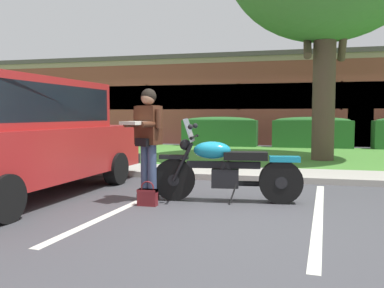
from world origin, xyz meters
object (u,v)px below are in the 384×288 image
(hedge_center_left, at_px, (312,132))
(brick_building, at_px, (252,102))
(hedge_left, at_px, (220,131))
(motorcycle, at_px, (232,170))
(parked_suv_adjacent, at_px, (20,137))
(rider_person, at_px, (147,135))
(handbag, at_px, (147,196))

(hedge_center_left, distance_m, brick_building, 7.74)
(hedge_left, bearing_deg, motorcycle, -78.72)
(motorcycle, xyz_separation_m, parked_suv_adjacent, (-3.32, -0.43, 0.47))
(motorcycle, bearing_deg, hedge_left, 101.28)
(rider_person, bearing_deg, hedge_left, 94.40)
(motorcycle, distance_m, rider_person, 1.38)
(motorcycle, height_order, parked_suv_adjacent, parked_suv_adjacent)
(parked_suv_adjacent, bearing_deg, handbag, -3.42)
(hedge_center_left, bearing_deg, rider_person, -104.73)
(parked_suv_adjacent, height_order, brick_building, brick_building)
(parked_suv_adjacent, height_order, hedge_center_left, parked_suv_adjacent)
(rider_person, xyz_separation_m, parked_suv_adjacent, (-2.06, -0.21, -0.05))
(handbag, distance_m, parked_suv_adjacent, 2.33)
(handbag, distance_m, hedge_left, 11.03)
(motorcycle, bearing_deg, handbag, -153.84)
(motorcycle, distance_m, hedge_center_left, 10.54)
(rider_person, distance_m, hedge_left, 10.68)
(rider_person, relative_size, handbag, 4.74)
(handbag, height_order, parked_suv_adjacent, parked_suv_adjacent)
(motorcycle, height_order, hedge_center_left, motorcycle)
(handbag, height_order, brick_building, brick_building)
(handbag, xyz_separation_m, hedge_center_left, (2.68, 10.98, 0.51))
(hedge_center_left, bearing_deg, handbag, -103.70)
(hedge_center_left, bearing_deg, hedge_left, -180.00)
(motorcycle, xyz_separation_m, handbag, (-1.14, -0.56, -0.34))
(handbag, xyz_separation_m, hedge_left, (-0.94, 10.98, 0.51))
(rider_person, xyz_separation_m, hedge_center_left, (2.80, 10.64, -0.36))
(hedge_left, relative_size, brick_building, 0.12)
(hedge_left, height_order, hedge_center_left, same)
(rider_person, distance_m, hedge_center_left, 11.01)
(parked_suv_adjacent, bearing_deg, hedge_center_left, 65.87)
(parked_suv_adjacent, bearing_deg, brick_building, 84.19)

